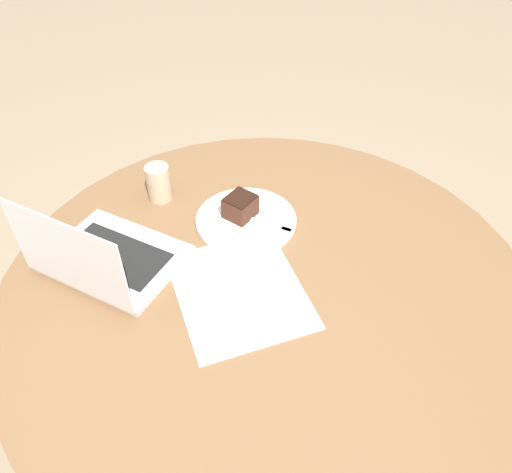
# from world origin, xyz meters

# --- Properties ---
(ground_plane) EXTENTS (12.00, 12.00, 0.00)m
(ground_plane) POSITION_xyz_m (0.00, 0.00, 0.00)
(ground_plane) COLOR gray
(dining_table) EXTENTS (1.24, 1.24, 0.74)m
(dining_table) POSITION_xyz_m (0.00, 0.00, 0.60)
(dining_table) COLOR brown
(dining_table) RESTS_ON ground_plane
(paper_document) EXTENTS (0.41, 0.39, 0.00)m
(paper_document) POSITION_xyz_m (-0.02, -0.07, 0.74)
(paper_document) COLOR white
(paper_document) RESTS_ON dining_table
(plate) EXTENTS (0.26, 0.26, 0.01)m
(plate) POSITION_xyz_m (-0.18, 0.11, 0.74)
(plate) COLOR white
(plate) RESTS_ON dining_table
(cake_slice) EXTENTS (0.08, 0.09, 0.06)m
(cake_slice) POSITION_xyz_m (-0.20, 0.10, 0.78)
(cake_slice) COLOR #472619
(cake_slice) RESTS_ON plate
(fork) EXTENTS (0.17, 0.08, 0.00)m
(fork) POSITION_xyz_m (-0.12, 0.13, 0.75)
(fork) COLOR silver
(fork) RESTS_ON plate
(coffee_glass) EXTENTS (0.06, 0.06, 0.10)m
(coffee_glass) POSITION_xyz_m (-0.42, 0.01, 0.79)
(coffee_glass) COLOR #C6AD89
(coffee_glass) RESTS_ON dining_table
(laptop) EXTENTS (0.37, 0.32, 0.22)m
(laptop) POSITION_xyz_m (-0.29, -0.25, 0.78)
(laptop) COLOR silver
(laptop) RESTS_ON dining_table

